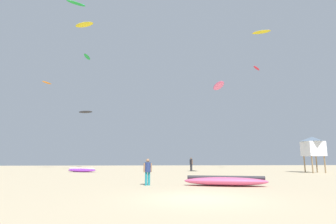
{
  "coord_description": "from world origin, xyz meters",
  "views": [
    {
      "loc": [
        -2.13,
        -10.81,
        1.51
      ],
      "look_at": [
        0.0,
        15.12,
        6.11
      ],
      "focal_mm": 28.79,
      "sensor_mm": 36.0,
      "label": 1
    }
  ],
  "objects_px": {
    "kite_grounded_near": "(82,170)",
    "kite_aloft_3": "(219,86)",
    "person_midground": "(191,163)",
    "kite_aloft_4": "(257,68)",
    "kite_aloft_1": "(47,83)",
    "kite_aloft_5": "(84,25)",
    "kite_aloft_6": "(76,3)",
    "kite_aloft_2": "(261,32)",
    "lifeguard_tower": "(313,146)",
    "kite_aloft_7": "(86,112)",
    "person_foreground": "(148,170)",
    "kite_aloft_8": "(87,57)",
    "kite_grounded_mid": "(225,181)"
  },
  "relations": [
    {
      "from": "person_midground",
      "to": "kite_grounded_mid",
      "type": "height_order",
      "value": "person_midground"
    },
    {
      "from": "person_midground",
      "to": "kite_aloft_2",
      "type": "relative_size",
      "value": 0.5
    },
    {
      "from": "kite_aloft_6",
      "to": "kite_aloft_7",
      "type": "xyz_separation_m",
      "value": [
        -1.67,
        16.59,
        -12.04
      ]
    },
    {
      "from": "kite_grounded_near",
      "to": "kite_aloft_5",
      "type": "height_order",
      "value": "kite_aloft_5"
    },
    {
      "from": "person_foreground",
      "to": "kite_aloft_5",
      "type": "bearing_deg",
      "value": -174.45
    },
    {
      "from": "kite_aloft_2",
      "to": "kite_aloft_3",
      "type": "distance_m",
      "value": 27.0
    },
    {
      "from": "kite_aloft_3",
      "to": "kite_aloft_8",
      "type": "xyz_separation_m",
      "value": [
        -19.3,
        18.33,
        10.18
      ]
    },
    {
      "from": "person_foreground",
      "to": "lifeguard_tower",
      "type": "xyz_separation_m",
      "value": [
        19.41,
        13.84,
        2.15
      ]
    },
    {
      "from": "kite_aloft_2",
      "to": "kite_aloft_7",
      "type": "xyz_separation_m",
      "value": [
        -33.27,
        4.03,
        -15.43
      ]
    },
    {
      "from": "kite_aloft_4",
      "to": "kite_aloft_5",
      "type": "bearing_deg",
      "value": -179.8
    },
    {
      "from": "kite_grounded_mid",
      "to": "kite_aloft_2",
      "type": "xyz_separation_m",
      "value": [
        17.31,
        31.08,
        25.46
      ]
    },
    {
      "from": "kite_aloft_1",
      "to": "person_midground",
      "type": "bearing_deg",
      "value": -29.19
    },
    {
      "from": "person_midground",
      "to": "kite_aloft_2",
      "type": "height_order",
      "value": "kite_aloft_2"
    },
    {
      "from": "kite_aloft_4",
      "to": "person_midground",
      "type": "bearing_deg",
      "value": -151.44
    },
    {
      "from": "kite_aloft_5",
      "to": "person_midground",
      "type": "bearing_deg",
      "value": -22.47
    },
    {
      "from": "person_foreground",
      "to": "kite_aloft_2",
      "type": "distance_m",
      "value": 44.84
    },
    {
      "from": "lifeguard_tower",
      "to": "kite_aloft_3",
      "type": "distance_m",
      "value": 13.18
    },
    {
      "from": "lifeguard_tower",
      "to": "person_midground",
      "type": "bearing_deg",
      "value": 159.0
    },
    {
      "from": "kite_aloft_8",
      "to": "kite_aloft_4",
      "type": "bearing_deg",
      "value": -10.68
    },
    {
      "from": "person_foreground",
      "to": "kite_aloft_6",
      "type": "relative_size",
      "value": 0.61
    },
    {
      "from": "kite_grounded_near",
      "to": "kite_aloft_3",
      "type": "xyz_separation_m",
      "value": [
        16.08,
        -4.73,
        9.68
      ]
    },
    {
      "from": "kite_aloft_1",
      "to": "kite_aloft_2",
      "type": "bearing_deg",
      "value": -3.13
    },
    {
      "from": "kite_aloft_1",
      "to": "kite_aloft_4",
      "type": "relative_size",
      "value": 0.89
    },
    {
      "from": "person_foreground",
      "to": "kite_aloft_5",
      "type": "height_order",
      "value": "kite_aloft_5"
    },
    {
      "from": "lifeguard_tower",
      "to": "kite_aloft_1",
      "type": "relative_size",
      "value": 1.89
    },
    {
      "from": "kite_grounded_near",
      "to": "kite_aloft_8",
      "type": "bearing_deg",
      "value": 103.31
    },
    {
      "from": "kite_aloft_2",
      "to": "kite_grounded_mid",
      "type": "bearing_deg",
      "value": -119.11
    },
    {
      "from": "kite_aloft_7",
      "to": "lifeguard_tower",
      "type": "bearing_deg",
      "value": -33.58
    },
    {
      "from": "kite_aloft_6",
      "to": "kite_aloft_7",
      "type": "relative_size",
      "value": 0.88
    },
    {
      "from": "kite_aloft_3",
      "to": "person_midground",
      "type": "bearing_deg",
      "value": 111.83
    },
    {
      "from": "kite_aloft_5",
      "to": "kite_aloft_4",
      "type": "bearing_deg",
      "value": 0.2
    },
    {
      "from": "person_midground",
      "to": "kite_aloft_4",
      "type": "xyz_separation_m",
      "value": [
        12.64,
        6.88,
        15.78
      ]
    },
    {
      "from": "person_midground",
      "to": "kite_aloft_4",
      "type": "distance_m",
      "value": 21.35
    },
    {
      "from": "kite_aloft_6",
      "to": "kite_aloft_2",
      "type": "bearing_deg",
      "value": 21.66
    },
    {
      "from": "kite_aloft_7",
      "to": "kite_grounded_mid",
      "type": "bearing_deg",
      "value": -65.55
    },
    {
      "from": "kite_aloft_5",
      "to": "kite_aloft_6",
      "type": "relative_size",
      "value": 1.39
    },
    {
      "from": "person_foreground",
      "to": "kite_grounded_near",
      "type": "xyz_separation_m",
      "value": [
        -7.9,
        17.91,
        -0.67
      ]
    },
    {
      "from": "lifeguard_tower",
      "to": "kite_aloft_8",
      "type": "bearing_deg",
      "value": 149.94
    },
    {
      "from": "kite_aloft_1",
      "to": "kite_aloft_6",
      "type": "distance_m",
      "value": 18.39
    },
    {
      "from": "kite_grounded_mid",
      "to": "lifeguard_tower",
      "type": "distance_m",
      "value": 21.07
    },
    {
      "from": "kite_grounded_mid",
      "to": "kite_aloft_5",
      "type": "distance_m",
      "value": 38.36
    },
    {
      "from": "person_foreground",
      "to": "kite_aloft_3",
      "type": "bearing_deg",
      "value": 131.49
    },
    {
      "from": "person_midground",
      "to": "kite_aloft_3",
      "type": "height_order",
      "value": "kite_aloft_3"
    },
    {
      "from": "kite_grounded_mid",
      "to": "kite_aloft_3",
      "type": "distance_m",
      "value": 17.35
    },
    {
      "from": "kite_aloft_5",
      "to": "kite_aloft_7",
      "type": "distance_m",
      "value": 15.71
    },
    {
      "from": "kite_grounded_near",
      "to": "kite_aloft_1",
      "type": "bearing_deg",
      "value": 125.35
    },
    {
      "from": "kite_grounded_near",
      "to": "kite_aloft_3",
      "type": "bearing_deg",
      "value": -16.4
    },
    {
      "from": "kite_aloft_5",
      "to": "lifeguard_tower",
      "type": "bearing_deg",
      "value": -21.81
    },
    {
      "from": "kite_aloft_3",
      "to": "kite_aloft_1",
      "type": "bearing_deg",
      "value": 143.83
    },
    {
      "from": "kite_aloft_3",
      "to": "kite_aloft_6",
      "type": "relative_size",
      "value": 1.48
    }
  ]
}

